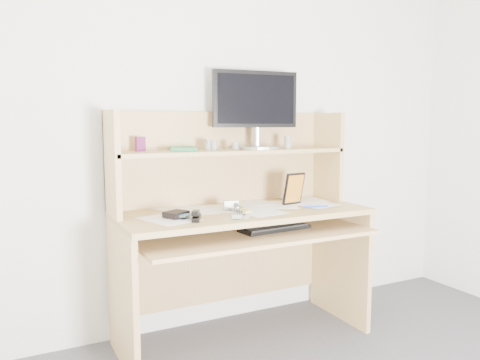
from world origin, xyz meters
name	(u,v)px	position (x,y,z in m)	size (l,w,h in m)	color
back_wall	(219,121)	(0.00, 1.80, 1.25)	(3.60, 0.04, 2.50)	silver
desk	(237,217)	(0.00, 1.56, 0.69)	(1.40, 0.70, 1.30)	tan
paper_clutter	(243,210)	(0.00, 1.48, 0.75)	(1.32, 0.54, 0.01)	white
keyboard	(275,228)	(0.13, 1.35, 0.66)	(0.41, 0.17, 0.03)	black
tv_remote	(237,213)	(-0.11, 1.34, 0.77)	(0.05, 0.19, 0.02)	gray
flip_phone	(241,216)	(-0.12, 1.27, 0.77)	(0.04, 0.08, 0.02)	#B5B5B7
stapler	(196,215)	(-0.34, 1.34, 0.78)	(0.04, 0.14, 0.04)	black
wallet	(176,214)	(-0.41, 1.44, 0.77)	(0.11, 0.09, 0.03)	black
sticky_note_pad	(241,211)	(-0.04, 1.43, 0.76)	(0.08, 0.08, 0.01)	yellow
digital_camera	(231,205)	(-0.07, 1.50, 0.78)	(0.08, 0.03, 0.05)	silver
game_case	(294,189)	(0.34, 1.48, 0.85)	(0.13, 0.01, 0.19)	black
blue_pen	(315,206)	(0.40, 1.35, 0.76)	(0.01, 0.01, 0.15)	blue
card_box	(140,144)	(-0.52, 1.69, 1.12)	(0.06, 0.02, 0.08)	#A52216
shelf_book	(184,149)	(-0.29, 1.66, 1.09)	(0.14, 0.20, 0.02)	#368951
chip_stack_a	(214,146)	(-0.12, 1.61, 1.11)	(0.04, 0.04, 0.05)	black
chip_stack_b	(208,145)	(-0.15, 1.63, 1.11)	(0.04, 0.04, 0.06)	silver
chip_stack_c	(235,146)	(0.00, 1.59, 1.10)	(0.04, 0.04, 0.05)	black
chip_stack_d	(288,142)	(0.35, 1.58, 1.12)	(0.04, 0.04, 0.08)	white
monitor	(256,107)	(0.17, 1.66, 1.33)	(0.53, 0.27, 0.46)	#A5A6AA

